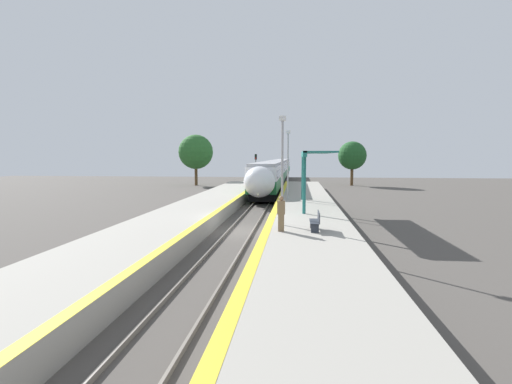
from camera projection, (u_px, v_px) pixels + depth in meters
ground_plane at (241, 231)px, 23.49m from camera, size 120.00×120.00×0.00m
rail_left at (229, 230)px, 23.55m from camera, size 0.08×90.00×0.15m
rail_right at (253, 230)px, 23.41m from camera, size 0.08×90.00×0.15m
train at (277, 170)px, 64.06m from camera, size 2.85×63.33×3.71m
platform_right at (307, 225)px, 23.05m from camera, size 4.47×64.00×0.92m
platform_left at (178, 222)px, 23.84m from camera, size 4.35×64.00×0.92m
platform_bench at (316, 221)px, 18.80m from camera, size 0.44×1.54×0.89m
person_waiting at (281, 213)px, 18.57m from camera, size 0.36×0.22×1.65m
railway_signal at (256, 168)px, 51.63m from camera, size 0.28×0.28×4.66m
lamppost_near at (282, 163)px, 20.07m from camera, size 0.36×0.20×5.51m
lamppost_mid at (288, 161)px, 31.67m from camera, size 0.36×0.20×5.51m
station_canopy at (312, 155)px, 27.83m from camera, size 2.02×10.82×3.81m
background_tree_left at (196, 152)px, 59.49m from camera, size 5.13×5.13×7.59m
background_tree_right at (352, 156)px, 59.24m from camera, size 4.19×4.19×6.58m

